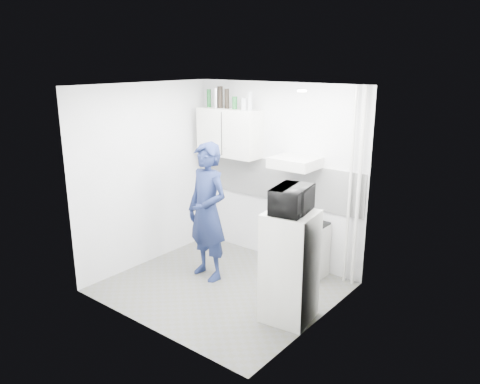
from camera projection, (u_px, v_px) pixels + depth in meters
The scene contains 24 objects.
floor at pixel (222, 287), 6.18m from camera, with size 2.80×2.80×0.00m, color #595959.
ceiling at pixel (220, 86), 5.46m from camera, with size 2.80×2.80×0.00m, color white.
wall_back at pixel (277, 174), 6.76m from camera, with size 2.80×2.80×0.00m, color white.
wall_left at pixel (146, 176), 6.66m from camera, with size 2.60×2.60×0.00m, color white.
wall_right at pixel (320, 215), 4.98m from camera, with size 2.60×2.60×0.00m, color white.
person at pixel (207, 212), 6.24m from camera, with size 0.68×0.45×1.87m, color #172147.
stove at pixel (307, 250), 6.41m from camera, with size 0.46×0.46×0.74m, color beige.
fridge at pixel (290, 267), 5.27m from camera, with size 0.53×0.53×1.29m, color white.
stove_top at pixel (309, 224), 6.31m from camera, with size 0.44×0.44×0.03m, color black.
saucepan at pixel (302, 219), 6.31m from camera, with size 0.20×0.20×0.11m, color silver.
microwave at pixel (292, 200), 5.05m from camera, with size 0.35×0.52×0.29m, color black.
bottle_a at pixel (209, 98), 7.03m from camera, with size 0.06×0.06×0.26m, color #144C1E.
bottle_b at pixel (216, 98), 6.95m from camera, with size 0.07×0.07×0.28m, color silver.
bottle_c at pixel (220, 97), 6.89m from camera, with size 0.08×0.08×0.31m, color black.
bottle_d at pixel (227, 99), 6.82m from camera, with size 0.06×0.06×0.29m, color black.
canister_a at pixel (235, 103), 6.74m from camera, with size 0.07×0.07×0.18m, color #144C1E.
canister_b at pixel (244, 104), 6.64m from camera, with size 0.09×0.09×0.17m, color #B2B7BC.
bottle_e at pixel (250, 101), 6.57m from camera, with size 0.07×0.07×0.26m, color #B2B7BC.
upper_cabinet at pixel (229, 133), 6.93m from camera, with size 1.00×0.35×0.70m, color white.
range_hood at pixel (295, 163), 6.23m from camera, with size 0.60×0.50×0.14m, color beige.
backsplash at pixel (276, 181), 6.78m from camera, with size 2.74×0.03×0.60m, color white.
pipe_a at pixel (359, 190), 5.92m from camera, with size 0.05×0.05×2.60m, color beige.
pipe_b at pixel (350, 189), 5.99m from camera, with size 0.04×0.04×2.60m, color beige.
ceiling_spot_fixture at pixel (302, 91), 5.02m from camera, with size 0.10×0.10×0.02m, color white.
Camera 1 is at (3.67, -4.23, 2.90)m, focal length 35.00 mm.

